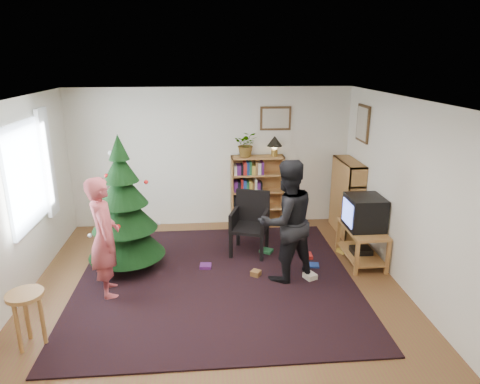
{
  "coord_description": "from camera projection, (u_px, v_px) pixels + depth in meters",
  "views": [
    {
      "loc": [
        -0.12,
        -5.04,
        2.99
      ],
      "look_at": [
        0.38,
        0.9,
        1.1
      ],
      "focal_mm": 32.0,
      "sensor_mm": 36.0,
      "label": 1
    }
  ],
  "objects": [
    {
      "name": "floor",
      "position": [
        217.0,
        291.0,
        5.7
      ],
      "size": [
        5.0,
        5.0,
        0.0
      ],
      "primitive_type": "plane",
      "color": "brown",
      "rests_on": "ground"
    },
    {
      "name": "ceiling",
      "position": [
        214.0,
        101.0,
        4.95
      ],
      "size": [
        5.0,
        5.0,
        0.0
      ],
      "primitive_type": "plane",
      "rotation": [
        3.14,
        0.0,
        0.0
      ],
      "color": "white",
      "rests_on": "wall_back"
    },
    {
      "name": "wall_back",
      "position": [
        211.0,
        158.0,
        7.7
      ],
      "size": [
        5.0,
        0.02,
        2.5
      ],
      "primitive_type": "cube",
      "color": "silver",
      "rests_on": "floor"
    },
    {
      "name": "wall_front",
      "position": [
        226.0,
        321.0,
        2.95
      ],
      "size": [
        5.0,
        0.02,
        2.5
      ],
      "primitive_type": "cube",
      "color": "silver",
      "rests_on": "floor"
    },
    {
      "name": "wall_left",
      "position": [
        7.0,
        209.0,
        5.12
      ],
      "size": [
        0.02,
        5.0,
        2.5
      ],
      "primitive_type": "cube",
      "color": "silver",
      "rests_on": "floor"
    },
    {
      "name": "wall_right",
      "position": [
        409.0,
        198.0,
        5.53
      ],
      "size": [
        0.02,
        5.0,
        2.5
      ],
      "primitive_type": "cube",
      "color": "silver",
      "rests_on": "floor"
    },
    {
      "name": "rug",
      "position": [
        216.0,
        280.0,
        5.98
      ],
      "size": [
        3.8,
        3.6,
        0.02
      ],
      "primitive_type": "cube",
      "color": "black",
      "rests_on": "floor"
    },
    {
      "name": "window_pane",
      "position": [
        26.0,
        175.0,
        5.62
      ],
      "size": [
        0.04,
        1.2,
        1.4
      ],
      "primitive_type": "cube",
      "color": "silver",
      "rests_on": "wall_left"
    },
    {
      "name": "curtain",
      "position": [
        47.0,
        163.0,
        6.29
      ],
      "size": [
        0.06,
        0.35,
        1.6
      ],
      "primitive_type": "cube",
      "color": "white",
      "rests_on": "wall_left"
    },
    {
      "name": "picture_back",
      "position": [
        276.0,
        118.0,
        7.56
      ],
      "size": [
        0.55,
        0.03,
        0.42
      ],
      "color": "#4C3319",
      "rests_on": "wall_back"
    },
    {
      "name": "picture_right",
      "position": [
        363.0,
        124.0,
        6.98
      ],
      "size": [
        0.03,
        0.5,
        0.6
      ],
      "color": "#4C3319",
      "rests_on": "wall_right"
    },
    {
      "name": "christmas_tree",
      "position": [
        124.0,
        215.0,
        6.11
      ],
      "size": [
        1.1,
        1.1,
        2.0
      ],
      "rotation": [
        0.0,
        0.0,
        0.4
      ],
      "color": "#3F2816",
      "rests_on": "rug"
    },
    {
      "name": "bookshelf_back",
      "position": [
        257.0,
        190.0,
        7.79
      ],
      "size": [
        0.95,
        0.3,
        1.3
      ],
      "color": "#A5733A",
      "rests_on": "floor"
    },
    {
      "name": "bookshelf_right",
      "position": [
        347.0,
        196.0,
        7.46
      ],
      "size": [
        0.3,
        0.95,
        1.3
      ],
      "rotation": [
        0.0,
        0.0,
        1.57
      ],
      "color": "#A5733A",
      "rests_on": "floor"
    },
    {
      "name": "tv_stand",
      "position": [
        362.0,
        241.0,
        6.46
      ],
      "size": [
        0.52,
        0.93,
        0.55
      ],
      "color": "#A5733A",
      "rests_on": "floor"
    },
    {
      "name": "crt_tv",
      "position": [
        364.0,
        212.0,
        6.32
      ],
      "size": [
        0.52,
        0.56,
        0.49
      ],
      "color": "black",
      "rests_on": "tv_stand"
    },
    {
      "name": "armchair",
      "position": [
        249.0,
        220.0,
        6.74
      ],
      "size": [
        0.68,
        0.69,
        0.99
      ],
      "rotation": [
        0.0,
        0.0,
        -0.32
      ],
      "color": "black",
      "rests_on": "rug"
    },
    {
      "name": "stool",
      "position": [
        26.0,
        305.0,
        4.5
      ],
      "size": [
        0.38,
        0.38,
        0.64
      ],
      "color": "#A5733A",
      "rests_on": "floor"
    },
    {
      "name": "person_standing",
      "position": [
        104.0,
        237.0,
        5.43
      ],
      "size": [
        0.54,
        0.67,
        1.6
      ],
      "primitive_type": "imported",
      "rotation": [
        0.0,
        0.0,
        1.88
      ],
      "color": "#BA4A4F",
      "rests_on": "rug"
    },
    {
      "name": "person_by_chair",
      "position": [
        286.0,
        221.0,
        5.8
      ],
      "size": [
        1.01,
        0.9,
        1.72
      ],
      "primitive_type": "imported",
      "rotation": [
        0.0,
        0.0,
        3.5
      ],
      "color": "black",
      "rests_on": "rug"
    },
    {
      "name": "potted_plant",
      "position": [
        246.0,
        144.0,
        7.51
      ],
      "size": [
        0.45,
        0.41,
        0.45
      ],
      "primitive_type": "imported",
      "rotation": [
        0.0,
        0.0,
        -0.16
      ],
      "color": "gray",
      "rests_on": "bookshelf_back"
    },
    {
      "name": "table_lamp",
      "position": [
        275.0,
        142.0,
        7.55
      ],
      "size": [
        0.27,
        0.27,
        0.36
      ],
      "color": "#A57F33",
      "rests_on": "bookshelf_back"
    },
    {
      "name": "floor_clutter",
      "position": [
        286.0,
        262.0,
        6.43
      ],
      "size": [
        2.4,
        1.09,
        0.08
      ],
      "color": "#A51E19",
      "rests_on": "rug"
    }
  ]
}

